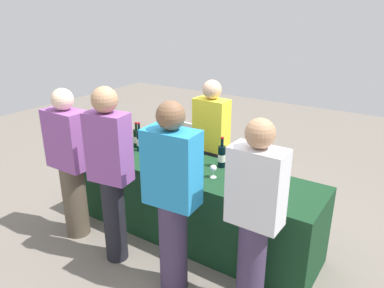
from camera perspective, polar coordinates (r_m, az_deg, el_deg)
The scene contains 20 objects.
ground_plane at distance 4.05m, azimuth 0.00°, elevation -13.77°, with size 12.00×12.00×0.00m, color slate.
tasting_table at distance 3.85m, azimuth 0.00°, elevation -8.96°, with size 2.60×0.71×0.78m, color #14381E.
wine_bottle_0 at distance 4.35m, azimuth -10.20°, elevation 1.48°, with size 0.07×0.07×0.30m.
wine_bottle_1 at distance 4.21m, azimuth -8.51°, elevation 0.91°, with size 0.07×0.07×0.29m.
wine_bottle_2 at distance 4.09m, azimuth -8.07°, elevation 0.53°, with size 0.07×0.07×0.33m.
wine_bottle_3 at distance 3.90m, azimuth -3.47°, elevation -0.41°, with size 0.08×0.08×0.31m.
wine_bottle_4 at distance 3.81m, azimuth 0.29°, elevation -0.76°, with size 0.07×0.07×0.33m.
wine_bottle_5 at distance 3.66m, azimuth 4.61°, elevation -1.90°, with size 0.08×0.08×0.31m.
wine_bottle_6 at distance 3.46m, azimuth 11.10°, elevation -3.52°, with size 0.08×0.08×0.32m.
wine_glass_0 at distance 3.58m, azimuth -3.19°, elevation -2.74°, with size 0.07×0.07×0.13m.
wine_glass_1 at distance 3.54m, azimuth -0.83°, elevation -2.80°, with size 0.06×0.06×0.14m.
wine_glass_2 at distance 3.44m, azimuth 3.31°, elevation -3.82°, with size 0.06×0.06×0.13m.
wine_glass_3 at distance 3.23m, azimuth 7.33°, elevation -5.40°, with size 0.06×0.06×0.14m.
ice_bucket at distance 3.30m, azimuth 10.13°, elevation -5.30°, with size 0.20×0.20×0.17m, color silver.
server_pouring at distance 4.16m, azimuth 2.94°, elevation 0.20°, with size 0.38×0.22×1.55m.
guest_0 at distance 3.88m, azimuth -18.26°, elevation -2.51°, with size 0.44×0.24×1.57m.
guest_1 at distance 3.35m, azimuth -12.44°, elevation -4.02°, with size 0.40×0.26×1.67m.
guest_2 at distance 2.95m, azimuth -3.06°, elevation -7.87°, with size 0.45×0.27×1.65m.
guest_3 at distance 2.79m, azimuth 9.63°, elevation -10.61°, with size 0.40×0.22×1.59m.
menu_board at distance 4.92m, azimuth -2.35°, elevation -1.31°, with size 0.58×0.03×0.90m, color white.
Camera 1 is at (1.86, -2.78, 2.29)m, focal length 34.63 mm.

